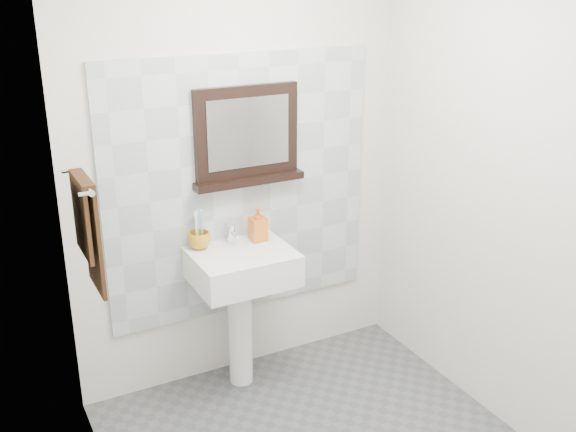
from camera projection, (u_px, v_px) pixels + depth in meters
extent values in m
cube|color=silver|center=(240.00, 170.00, 3.80)|extent=(2.00, 0.01, 2.50)
cube|color=silver|center=(544.00, 358.00, 1.97)|extent=(2.00, 0.01, 2.50)
cube|color=silver|center=(111.00, 282.00, 2.45)|extent=(0.01, 2.20, 2.50)
cube|color=silver|center=(516.00, 199.00, 3.32)|extent=(0.01, 2.20, 2.50)
cube|color=#B4BEC3|center=(241.00, 187.00, 3.82)|extent=(1.60, 0.02, 1.50)
cylinder|color=white|center=(240.00, 330.00, 3.92)|extent=(0.14, 0.14, 0.68)
cube|color=white|center=(243.00, 267.00, 3.72)|extent=(0.55, 0.44, 0.18)
cylinder|color=silver|center=(244.00, 256.00, 3.68)|extent=(0.32, 0.32, 0.02)
cylinder|color=#4C4C4F|center=(244.00, 254.00, 3.68)|extent=(0.04, 0.04, 0.00)
cylinder|color=silver|center=(231.00, 235.00, 3.80)|extent=(0.04, 0.04, 0.09)
cylinder|color=silver|center=(234.00, 234.00, 3.76)|extent=(0.02, 0.10, 0.02)
cube|color=silver|center=(230.00, 226.00, 3.79)|extent=(0.02, 0.07, 0.01)
imported|color=orange|center=(199.00, 240.00, 3.72)|extent=(0.16, 0.16, 0.10)
cylinder|color=white|center=(196.00, 232.00, 3.68)|extent=(0.01, 0.01, 0.19)
cube|color=white|center=(195.00, 214.00, 3.65)|extent=(0.01, 0.01, 0.03)
cylinder|color=#5D9FD6|center=(202.00, 231.00, 3.70)|extent=(0.01, 0.01, 0.19)
cube|color=#5D9FD6|center=(201.00, 213.00, 3.66)|extent=(0.01, 0.01, 0.03)
cylinder|color=white|center=(198.00, 230.00, 3.71)|extent=(0.01, 0.01, 0.19)
cube|color=white|center=(197.00, 212.00, 3.68)|extent=(0.01, 0.01, 0.03)
cylinder|color=#5D9FD6|center=(196.00, 230.00, 3.70)|extent=(0.01, 0.01, 0.19)
cube|color=#5D9FD6|center=(195.00, 213.00, 3.67)|extent=(0.01, 0.01, 0.03)
cylinder|color=white|center=(202.00, 230.00, 3.71)|extent=(0.01, 0.01, 0.19)
cube|color=white|center=(201.00, 212.00, 3.68)|extent=(0.01, 0.01, 0.03)
imported|color=#CE4218|center=(258.00, 224.00, 3.81)|extent=(0.09, 0.09, 0.20)
cube|color=black|center=(246.00, 131.00, 3.70)|extent=(0.61, 0.06, 0.51)
cube|color=#99999E|center=(249.00, 133.00, 3.68)|extent=(0.49, 0.01, 0.39)
cube|color=black|center=(249.00, 180.00, 3.78)|extent=(0.65, 0.11, 0.04)
cylinder|color=silver|center=(82.00, 181.00, 2.97)|extent=(0.03, 0.40, 0.03)
cylinder|color=silver|center=(84.00, 194.00, 2.80)|extent=(0.05, 0.02, 0.02)
cylinder|color=silver|center=(67.00, 171.00, 3.12)|extent=(0.05, 0.02, 0.02)
cube|color=black|center=(93.00, 237.00, 3.08)|extent=(0.02, 0.30, 0.52)
cube|color=black|center=(82.00, 220.00, 3.03)|extent=(0.02, 0.30, 0.34)
cube|color=black|center=(82.00, 180.00, 2.97)|extent=(0.06, 0.30, 0.03)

